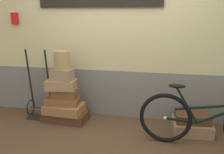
{
  "coord_description": "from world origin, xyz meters",
  "views": [
    {
      "loc": [
        0.62,
        -3.14,
        1.74
      ],
      "look_at": [
        -0.07,
        0.3,
        0.83
      ],
      "focal_mm": 38.65,
      "sensor_mm": 36.0,
      "label": 1
    }
  ],
  "objects_px": {
    "suitcase_0": "(66,116)",
    "luggage_trolley": "(40,101)",
    "suitcase_2": "(63,101)",
    "suitcase_4": "(61,85)",
    "suitcase_3": "(65,93)",
    "wicker_basket": "(62,60)",
    "suitcase_6": "(191,126)",
    "bicycle": "(207,122)",
    "suitcase_7": "(192,117)",
    "suitcase_1": "(64,108)",
    "suitcase_5": "(62,75)"
  },
  "relations": [
    {
      "from": "suitcase_2",
      "to": "suitcase_7",
      "type": "xyz_separation_m",
      "value": [
        2.07,
        -0.0,
        -0.11
      ]
    },
    {
      "from": "suitcase_3",
      "to": "suitcase_2",
      "type": "bearing_deg",
      "value": -161.07
    },
    {
      "from": "suitcase_4",
      "to": "suitcase_1",
      "type": "bearing_deg",
      "value": -10.78
    },
    {
      "from": "suitcase_2",
      "to": "suitcase_4",
      "type": "xyz_separation_m",
      "value": [
        -0.01,
        -0.01,
        0.28
      ]
    },
    {
      "from": "bicycle",
      "to": "suitcase_2",
      "type": "bearing_deg",
      "value": 168.74
    },
    {
      "from": "suitcase_5",
      "to": "suitcase_3",
      "type": "bearing_deg",
      "value": 69.64
    },
    {
      "from": "suitcase_1",
      "to": "bicycle",
      "type": "distance_m",
      "value": 2.22
    },
    {
      "from": "wicker_basket",
      "to": "suitcase_1",
      "type": "bearing_deg",
      "value": -92.58
    },
    {
      "from": "suitcase_4",
      "to": "luggage_trolley",
      "type": "xyz_separation_m",
      "value": [
        -0.47,
        0.11,
        -0.35
      ]
    },
    {
      "from": "suitcase_0",
      "to": "suitcase_7",
      "type": "relative_size",
      "value": 1.49
    },
    {
      "from": "suitcase_3",
      "to": "suitcase_4",
      "type": "relative_size",
      "value": 0.87
    },
    {
      "from": "suitcase_1",
      "to": "suitcase_5",
      "type": "bearing_deg",
      "value": -115.76
    },
    {
      "from": "suitcase_2",
      "to": "suitcase_6",
      "type": "height_order",
      "value": "suitcase_2"
    },
    {
      "from": "suitcase_0",
      "to": "suitcase_2",
      "type": "bearing_deg",
      "value": -137.12
    },
    {
      "from": "wicker_basket",
      "to": "bicycle",
      "type": "xyz_separation_m",
      "value": [
        2.17,
        -0.44,
        -0.66
      ]
    },
    {
      "from": "suitcase_4",
      "to": "suitcase_5",
      "type": "relative_size",
      "value": 1.37
    },
    {
      "from": "suitcase_2",
      "to": "suitcase_3",
      "type": "bearing_deg",
      "value": 13.82
    },
    {
      "from": "suitcase_0",
      "to": "suitcase_3",
      "type": "relative_size",
      "value": 1.8
    },
    {
      "from": "suitcase_1",
      "to": "luggage_trolley",
      "type": "height_order",
      "value": "luggage_trolley"
    },
    {
      "from": "suitcase_2",
      "to": "suitcase_5",
      "type": "distance_m",
      "value": 0.45
    },
    {
      "from": "suitcase_1",
      "to": "suitcase_4",
      "type": "bearing_deg",
      "value": 178.24
    },
    {
      "from": "suitcase_0",
      "to": "luggage_trolley",
      "type": "xyz_separation_m",
      "value": [
        -0.5,
        0.08,
        0.2
      ]
    },
    {
      "from": "suitcase_5",
      "to": "wicker_basket",
      "type": "bearing_deg",
      "value": 81.96
    },
    {
      "from": "suitcase_0",
      "to": "suitcase_6",
      "type": "bearing_deg",
      "value": 3.31
    },
    {
      "from": "suitcase_3",
      "to": "suitcase_6",
      "type": "distance_m",
      "value": 2.07
    },
    {
      "from": "suitcase_7",
      "to": "suitcase_3",
      "type": "bearing_deg",
      "value": 177.04
    },
    {
      "from": "suitcase_5",
      "to": "suitcase_6",
      "type": "xyz_separation_m",
      "value": [
        2.05,
        0.01,
        -0.71
      ]
    },
    {
      "from": "luggage_trolley",
      "to": "bicycle",
      "type": "xyz_separation_m",
      "value": [
        2.67,
        -0.54,
        0.1
      ]
    },
    {
      "from": "suitcase_1",
      "to": "suitcase_0",
      "type": "bearing_deg",
      "value": 92.71
    },
    {
      "from": "suitcase_4",
      "to": "bicycle",
      "type": "bearing_deg",
      "value": -16.3
    },
    {
      "from": "suitcase_3",
      "to": "suitcase_4",
      "type": "xyz_separation_m",
      "value": [
        -0.04,
        -0.02,
        0.15
      ]
    },
    {
      "from": "suitcase_0",
      "to": "suitcase_3",
      "type": "distance_m",
      "value": 0.4
    },
    {
      "from": "wicker_basket",
      "to": "luggage_trolley",
      "type": "relative_size",
      "value": 0.25
    },
    {
      "from": "suitcase_7",
      "to": "luggage_trolley",
      "type": "relative_size",
      "value": 0.42
    },
    {
      "from": "suitcase_2",
      "to": "luggage_trolley",
      "type": "height_order",
      "value": "luggage_trolley"
    },
    {
      "from": "suitcase_5",
      "to": "wicker_basket",
      "type": "xyz_separation_m",
      "value": [
        0.0,
        0.02,
        0.24
      ]
    },
    {
      "from": "suitcase_5",
      "to": "wicker_basket",
      "type": "distance_m",
      "value": 0.24
    },
    {
      "from": "suitcase_0",
      "to": "bicycle",
      "type": "distance_m",
      "value": 2.24
    },
    {
      "from": "wicker_basket",
      "to": "suitcase_3",
      "type": "bearing_deg",
      "value": 45.67
    },
    {
      "from": "suitcase_0",
      "to": "luggage_trolley",
      "type": "height_order",
      "value": "luggage_trolley"
    },
    {
      "from": "suitcase_1",
      "to": "bicycle",
      "type": "xyz_separation_m",
      "value": [
        2.17,
        -0.42,
        0.15
      ]
    },
    {
      "from": "suitcase_7",
      "to": "suitcase_4",
      "type": "bearing_deg",
      "value": 177.66
    },
    {
      "from": "suitcase_1",
      "to": "suitcase_2",
      "type": "xyz_separation_m",
      "value": [
        -0.03,
        0.01,
        0.13
      ]
    },
    {
      "from": "wicker_basket",
      "to": "bicycle",
      "type": "relative_size",
      "value": 0.16
    },
    {
      "from": "suitcase_0",
      "to": "luggage_trolley",
      "type": "relative_size",
      "value": 0.62
    },
    {
      "from": "bicycle",
      "to": "luggage_trolley",
      "type": "bearing_deg",
      "value": 168.52
    },
    {
      "from": "suitcase_4",
      "to": "suitcase_7",
      "type": "height_order",
      "value": "suitcase_4"
    },
    {
      "from": "suitcase_1",
      "to": "bicycle",
      "type": "height_order",
      "value": "bicycle"
    },
    {
      "from": "suitcase_4",
      "to": "suitcase_6",
      "type": "bearing_deg",
      "value": -5.28
    },
    {
      "from": "suitcase_3",
      "to": "wicker_basket",
      "type": "xyz_separation_m",
      "value": [
        -0.01,
        -0.01,
        0.56
      ]
    }
  ]
}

